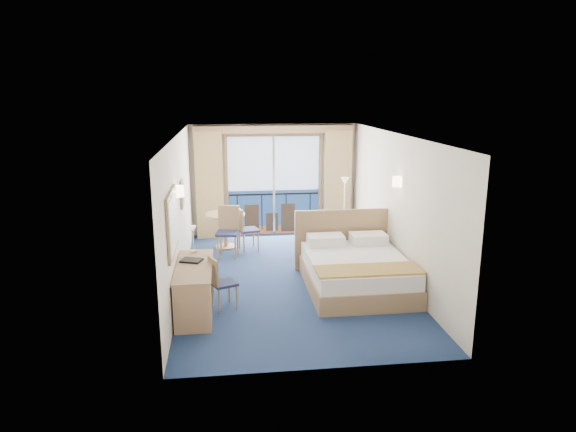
# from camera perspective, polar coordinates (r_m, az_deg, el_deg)

# --- Properties ---
(floor) EXTENTS (6.50, 6.50, 0.00)m
(floor) POSITION_cam_1_polar(r_m,az_deg,el_deg) (9.76, 0.28, -7.01)
(floor) COLOR navy
(floor) RESTS_ON ground
(room_walls) EXTENTS (4.04, 6.54, 2.72)m
(room_walls) POSITION_cam_1_polar(r_m,az_deg,el_deg) (9.28, 0.30, 3.31)
(room_walls) COLOR silver
(room_walls) RESTS_ON ground
(balcony_door) EXTENTS (2.36, 0.03, 2.52)m
(balcony_door) POSITION_cam_1_polar(r_m,az_deg,el_deg) (12.54, -1.62, 3.09)
(balcony_door) COLOR navy
(balcony_door) RESTS_ON room_walls
(curtain_left) EXTENTS (0.65, 0.22, 2.55)m
(curtain_left) POSITION_cam_1_polar(r_m,az_deg,el_deg) (12.33, -8.73, 3.37)
(curtain_left) COLOR tan
(curtain_left) RESTS_ON room_walls
(curtain_right) EXTENTS (0.65, 0.22, 2.55)m
(curtain_right) POSITION_cam_1_polar(r_m,az_deg,el_deg) (12.62, 5.52, 3.70)
(curtain_right) COLOR tan
(curtain_right) RESTS_ON room_walls
(pelmet) EXTENTS (3.80, 0.25, 0.18)m
(pelmet) POSITION_cam_1_polar(r_m,az_deg,el_deg) (12.24, -1.58, 9.61)
(pelmet) COLOR #9E7556
(pelmet) RESTS_ON room_walls
(mirror) EXTENTS (0.05, 1.25, 0.95)m
(mirror) POSITION_cam_1_polar(r_m,az_deg,el_deg) (7.83, -12.72, -0.70)
(mirror) COLOR #9E7556
(mirror) RESTS_ON room_walls
(wall_print) EXTENTS (0.04, 0.42, 0.52)m
(wall_print) POSITION_cam_1_polar(r_m,az_deg,el_deg) (9.72, -11.67, 2.43)
(wall_print) COLOR #9E7556
(wall_print) RESTS_ON room_walls
(sconce_left) EXTENTS (0.18, 0.18, 0.18)m
(sconce_left) POSITION_cam_1_polar(r_m,az_deg,el_deg) (8.64, -12.06, 2.71)
(sconce_left) COLOR #FFE1B2
(sconce_left) RESTS_ON room_walls
(sconce_right) EXTENTS (0.18, 0.18, 0.18)m
(sconce_right) POSITION_cam_1_polar(r_m,az_deg,el_deg) (9.57, 12.04, 3.76)
(sconce_right) COLOR #FFE1B2
(sconce_right) RESTS_ON room_walls
(bed) EXTENTS (1.91, 2.28, 1.20)m
(bed) POSITION_cam_1_polar(r_m,az_deg,el_deg) (9.33, 7.51, -5.92)
(bed) COLOR #9E7556
(bed) RESTS_ON ground
(nightstand) EXTENTS (0.41, 0.39, 0.54)m
(nightstand) POSITION_cam_1_polar(r_m,az_deg,el_deg) (11.03, 8.74, -3.22)
(nightstand) COLOR #9B7552
(nightstand) RESTS_ON ground
(phone) EXTENTS (0.20, 0.17, 0.08)m
(phone) POSITION_cam_1_polar(r_m,az_deg,el_deg) (10.99, 8.90, -1.60)
(phone) COLOR silver
(phone) RESTS_ON nightstand
(armchair) EXTENTS (1.13, 1.14, 0.77)m
(armchair) POSITION_cam_1_polar(r_m,az_deg,el_deg) (11.10, 5.62, -2.40)
(armchair) COLOR #4E545F
(armchair) RESTS_ON ground
(floor_lamp) EXTENTS (0.21, 0.21, 1.51)m
(floor_lamp) POSITION_cam_1_polar(r_m,az_deg,el_deg) (12.02, 6.32, 2.55)
(floor_lamp) COLOR silver
(floor_lamp) RESTS_ON ground
(desk) EXTENTS (0.57, 1.66, 0.78)m
(desk) POSITION_cam_1_polar(r_m,az_deg,el_deg) (7.97, -10.50, -8.81)
(desk) COLOR #9E7556
(desk) RESTS_ON ground
(desk_chair) EXTENTS (0.50, 0.49, 0.88)m
(desk_chair) POSITION_cam_1_polar(r_m,az_deg,el_deg) (8.40, -7.63, -7.04)
(desk_chair) COLOR #20284C
(desk_chair) RESTS_ON ground
(folder) EXTENTS (0.39, 0.35, 0.03)m
(folder) POSITION_cam_1_polar(r_m,az_deg,el_deg) (8.46, -10.67, -4.86)
(folder) COLOR black
(folder) RESTS_ON desk
(desk_lamp) EXTENTS (0.12, 0.12, 0.45)m
(desk_lamp) POSITION_cam_1_polar(r_m,az_deg,el_deg) (8.81, -10.49, -1.92)
(desk_lamp) COLOR silver
(desk_lamp) RESTS_ON desk
(round_table) EXTENTS (0.88, 0.88, 0.79)m
(round_table) POSITION_cam_1_polar(r_m,az_deg,el_deg) (11.61, -6.98, -0.64)
(round_table) COLOR #9E7556
(round_table) RESTS_ON ground
(table_chair_a) EXTENTS (0.51, 0.51, 0.95)m
(table_chair_a) POSITION_cam_1_polar(r_m,az_deg,el_deg) (11.37, -4.81, -1.20)
(table_chair_a) COLOR #20284C
(table_chair_a) RESTS_ON ground
(table_chair_b) EXTENTS (0.53, 0.54, 1.07)m
(table_chair_b) POSITION_cam_1_polar(r_m,az_deg,el_deg) (11.06, -6.67, -1.31)
(table_chair_b) COLOR #20284C
(table_chair_b) RESTS_ON ground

